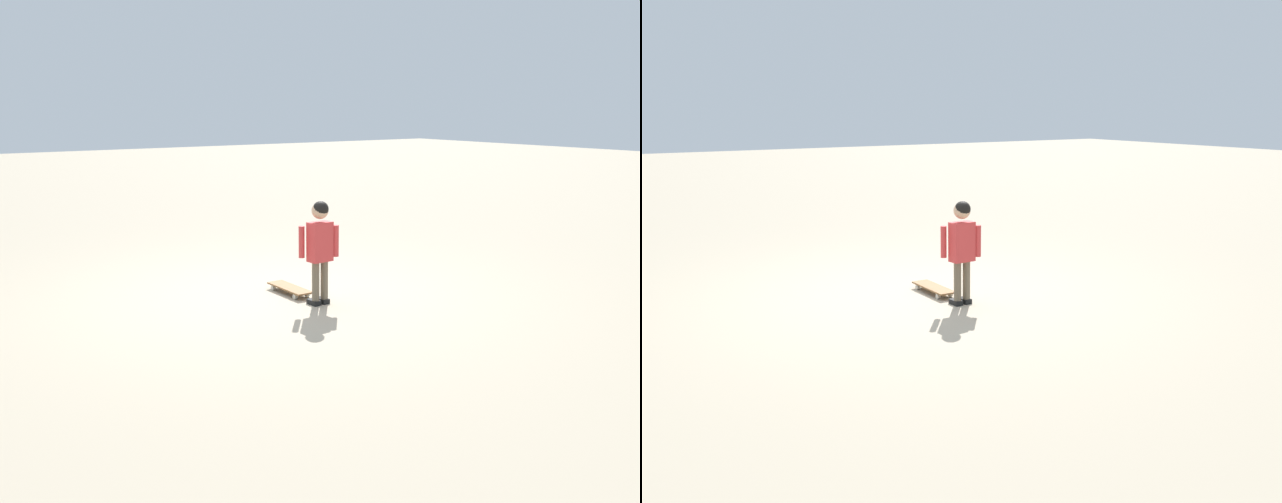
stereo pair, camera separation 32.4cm
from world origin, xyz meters
The scene contains 3 objects.
ground_plane centered at (0.00, 0.00, 0.00)m, with size 50.00×50.00×0.00m, color tan.
child_person centered at (0.18, -0.59, 0.66)m, with size 0.38×0.21×1.06m.
skateboard centered at (0.16, -0.06, 0.06)m, with size 0.19×0.64×0.07m.
Camera 2 is at (-3.52, -6.52, 2.00)m, focal length 40.02 mm.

